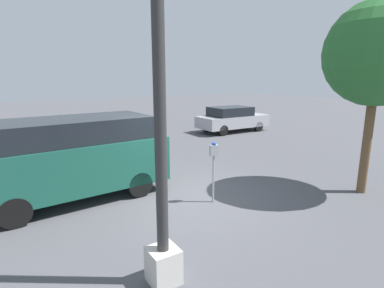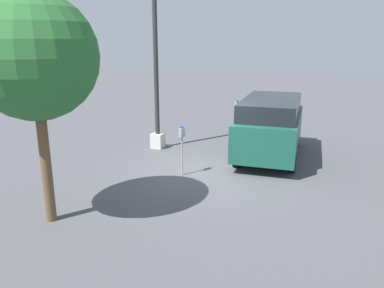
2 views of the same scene
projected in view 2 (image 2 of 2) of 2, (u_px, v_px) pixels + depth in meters
The scene contains 6 objects.
ground_plane at pixel (205, 172), 11.59m from camera, with size 80.00×80.00×0.00m, color #4C4C51.
parking_meter_near at pixel (182, 139), 11.07m from camera, with size 0.22×0.15×1.54m.
parking_meter_far at pixel (236, 107), 17.03m from camera, with size 0.22×0.15×1.35m.
lamp_post at pixel (157, 91), 13.68m from camera, with size 0.44×0.44×6.20m.
parked_van at pixel (270, 125), 12.88m from camera, with size 4.68×2.21×2.07m.
street_tree at pixel (34, 57), 7.56m from camera, with size 2.62×2.62×4.95m.
Camera 2 is at (-10.34, -3.57, 3.96)m, focal length 35.00 mm.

